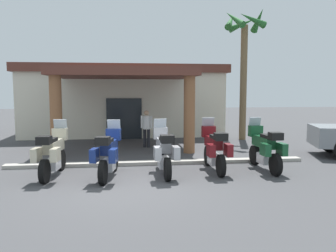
# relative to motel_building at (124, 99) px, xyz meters

# --- Properties ---
(ground_plane) EXTENTS (80.00, 80.00, 0.00)m
(ground_plane) POSITION_rel_motel_building_xyz_m (0.01, -11.57, -2.00)
(ground_plane) COLOR #424244
(motel_building) EXTENTS (11.22, 10.80, 3.87)m
(motel_building) POSITION_rel_motel_building_xyz_m (0.00, 0.00, 0.00)
(motel_building) COLOR silver
(motel_building) RESTS_ON ground_plane
(motorcycle_cream) EXTENTS (0.74, 2.21, 1.61)m
(motorcycle_cream) POSITION_rel_motel_building_xyz_m (-2.06, -10.37, -1.31)
(motorcycle_cream) COLOR black
(motorcycle_cream) RESTS_ON ground_plane
(motorcycle_blue) EXTENTS (0.84, 2.20, 1.61)m
(motorcycle_blue) POSITION_rel_motel_building_xyz_m (-0.45, -10.68, -1.31)
(motorcycle_blue) COLOR black
(motorcycle_blue) RESTS_ON ground_plane
(motorcycle_silver) EXTENTS (0.71, 2.21, 1.61)m
(motorcycle_silver) POSITION_rel_motel_building_xyz_m (1.16, -10.53, -1.31)
(motorcycle_silver) COLOR black
(motorcycle_silver) RESTS_ON ground_plane
(motorcycle_maroon) EXTENTS (0.70, 2.21, 1.61)m
(motorcycle_maroon) POSITION_rel_motel_building_xyz_m (2.77, -10.27, -1.31)
(motorcycle_maroon) COLOR black
(motorcycle_maroon) RESTS_ON ground_plane
(motorcycle_green) EXTENTS (0.71, 2.21, 1.61)m
(motorcycle_green) POSITION_rel_motel_building_xyz_m (4.39, -10.34, -1.31)
(motorcycle_green) COLOR black
(motorcycle_green) RESTS_ON ground_plane
(pedestrian) EXTENTS (0.50, 0.32, 1.63)m
(pedestrian) POSITION_rel_motel_building_xyz_m (0.98, -5.50, -1.06)
(pedestrian) COLOR black
(pedestrian) RESTS_ON ground_plane
(palm_tree_near_portico) EXTENTS (1.99, 2.02, 6.56)m
(palm_tree_near_portico) POSITION_rel_motel_building_xyz_m (5.95, -3.67, 2.64)
(palm_tree_near_portico) COLOR brown
(palm_tree_near_portico) RESTS_ON ground_plane
(curb_strip) EXTENTS (10.06, 0.36, 0.12)m
(curb_strip) POSITION_rel_motel_building_xyz_m (1.16, -9.09, -1.94)
(curb_strip) COLOR #ADA89E
(curb_strip) RESTS_ON ground_plane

